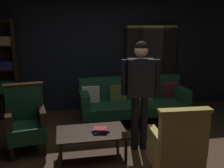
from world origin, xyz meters
TOP-DOWN VIEW (x-y plane):
  - ground_plane at (0.00, 0.00)m, footprint 10.00×10.00m
  - back_wall at (0.00, 2.45)m, footprint 7.20×0.10m
  - folding_screen at (1.22, 2.25)m, footprint 1.26×0.24m
  - velvet_couch at (0.55, 1.46)m, footprint 2.12×0.78m
  - coffee_table at (-0.44, 0.11)m, footprint 1.00×0.64m
  - armchair_gilt_accent at (0.49, -0.74)m, footprint 0.62×0.61m
  - armchair_wing_left at (-1.40, 0.57)m, footprint 0.66×0.66m
  - standing_figure at (0.33, 0.28)m, footprint 0.58×0.27m
  - book_navy_cloth at (-0.32, 0.05)m, footprint 0.25×0.20m
  - book_red_leather at (-0.32, 0.05)m, footprint 0.22×0.19m

SIDE VIEW (x-z plane):
  - ground_plane at x=0.00m, z-range 0.00..0.00m
  - coffee_table at x=-0.44m, z-range 0.16..0.58m
  - book_navy_cloth at x=-0.32m, z-range 0.42..0.45m
  - velvet_couch at x=0.55m, z-range 0.02..0.90m
  - book_red_leather at x=-0.32m, z-range 0.45..0.49m
  - armchair_gilt_accent at x=0.49m, z-range -0.03..1.01m
  - armchair_wing_left at x=-1.40m, z-range -0.03..1.01m
  - folding_screen at x=1.22m, z-range 0.04..1.94m
  - standing_figure at x=0.33m, z-range 0.17..1.88m
  - back_wall at x=0.00m, z-range 0.00..2.80m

